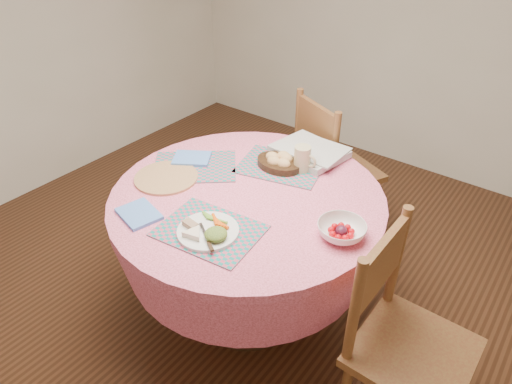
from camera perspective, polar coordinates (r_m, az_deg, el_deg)
ground at (r=2.55m, az=-0.92°, el=-14.27°), size 4.00×4.00×0.00m
dining_table at (r=2.17m, az=-1.05°, el=-4.47°), size 1.24×1.24×0.75m
chair_right at (r=1.89m, az=17.74°, el=-16.95°), size 0.42×0.44×0.93m
chair_back at (r=2.79m, az=9.37°, el=3.17°), size 0.57×0.56×0.95m
placemat_front at (r=1.84m, az=-5.83°, el=-4.83°), size 0.43×0.35×0.01m
placemat_left at (r=2.27m, az=-7.67°, el=3.17°), size 0.50×0.49×0.01m
placemat_back at (r=2.25m, az=3.13°, el=3.27°), size 0.46×0.39×0.01m
wicker_trivet at (r=2.20m, az=-11.16°, el=1.79°), size 0.30×0.30×0.01m
napkin_near at (r=1.98m, az=-14.42°, el=-2.66°), size 0.21×0.18×0.01m
napkin_far at (r=2.32m, az=-8.03°, el=4.20°), size 0.23×0.22×0.01m
dinner_plate at (r=1.81m, az=-5.99°, el=-4.86°), size 0.25×0.25×0.05m
bread_bowl at (r=2.23m, az=2.93°, el=3.87°), size 0.23×0.23×0.08m
latte_mug at (r=2.19m, az=5.87°, el=4.17°), size 0.12×0.08×0.12m
fruit_bowl at (r=1.82m, az=10.63°, el=-4.76°), size 0.24×0.24×0.06m
newspaper_stack at (r=2.35m, az=6.72°, el=5.12°), size 0.38×0.32×0.04m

